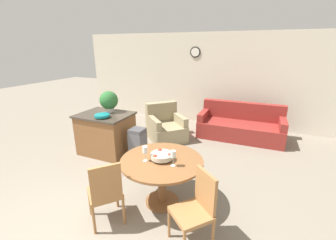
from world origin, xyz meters
name	(u,v)px	position (x,y,z in m)	size (l,w,h in m)	color
wall_back	(201,79)	(0.00, 5.25, 1.35)	(8.00, 0.09, 2.70)	beige
dining_table	(162,170)	(0.60, 1.13, 0.57)	(1.21, 1.21, 0.73)	brown
dining_chair_near_left	(106,191)	(0.11, 0.45, 0.51)	(0.59, 0.59, 0.94)	#9E6B3D
dining_chair_near_right	(197,206)	(1.28, 0.64, 0.51)	(0.59, 0.59, 0.94)	#9E6B3D
fruit_bowl	(162,156)	(0.60, 1.13, 0.80)	(0.33, 0.33, 0.12)	#B7B29E
wine_glass_left	(145,150)	(0.40, 1.01, 0.90)	(0.07, 0.07, 0.23)	silver
wine_glass_right	(173,155)	(0.82, 1.04, 0.90)	(0.07, 0.07, 0.23)	silver
kitchen_island	(106,133)	(-1.29, 2.23, 0.45)	(1.12, 0.88, 0.90)	brown
teal_bowl	(102,116)	(-1.16, 2.00, 0.95)	(0.31, 0.31, 0.07)	#147A7F
potted_plant	(109,101)	(-1.29, 2.42, 1.15)	(0.40, 0.40, 0.47)	beige
trash_bin	(138,145)	(-0.45, 2.19, 0.34)	(0.29, 0.31, 0.69)	#56565B
couch	(240,126)	(1.38, 4.34, 0.30)	(2.12, 0.97, 0.88)	maroon
armchair	(166,127)	(-0.39, 3.48, 0.30)	(1.25, 1.25, 0.90)	#998966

